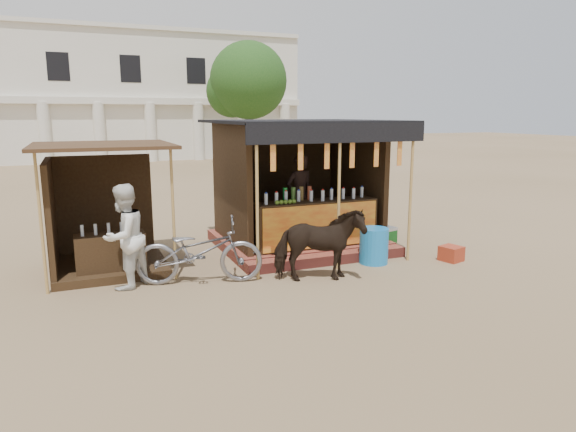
# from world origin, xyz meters

# --- Properties ---
(ground) EXTENTS (120.00, 120.00, 0.00)m
(ground) POSITION_xyz_m (0.00, 0.00, 0.00)
(ground) COLOR #846B4C
(ground) RESTS_ON ground
(main_stall) EXTENTS (3.60, 3.61, 2.78)m
(main_stall) POSITION_xyz_m (1.01, 3.36, 1.03)
(main_stall) COLOR brown
(main_stall) RESTS_ON ground
(secondary_stall) EXTENTS (2.40, 2.40, 2.38)m
(secondary_stall) POSITION_xyz_m (-3.17, 3.24, 0.85)
(secondary_stall) COLOR #332312
(secondary_stall) RESTS_ON ground
(cow) EXTENTS (1.68, 1.08, 1.31)m
(cow) POSITION_xyz_m (0.36, 1.05, 0.65)
(cow) COLOR black
(cow) RESTS_ON ground
(motorbike) EXTENTS (2.29, 1.28, 1.14)m
(motorbike) POSITION_xyz_m (-1.60, 1.75, 0.57)
(motorbike) COLOR gray
(motorbike) RESTS_ON ground
(bystander) EXTENTS (1.09, 1.08, 1.77)m
(bystander) POSITION_xyz_m (-2.81, 2.00, 0.89)
(bystander) COLOR silver
(bystander) RESTS_ON ground
(blue_barrel) EXTENTS (0.66, 0.66, 0.71)m
(blue_barrel) POSITION_xyz_m (1.85, 1.65, 0.35)
(blue_barrel) COLOR #1977C2
(blue_barrel) RESTS_ON ground
(red_crate) EXTENTS (0.47, 0.48, 0.30)m
(red_crate) POSITION_xyz_m (3.38, 1.19, 0.15)
(red_crate) COLOR maroon
(red_crate) RESTS_ON ground
(cooler) EXTENTS (0.73, 0.59, 0.46)m
(cooler) POSITION_xyz_m (2.62, 2.60, 0.23)
(cooler) COLOR #197424
(cooler) RESTS_ON ground
(background_building) EXTENTS (26.00, 7.45, 8.18)m
(background_building) POSITION_xyz_m (-2.00, 29.94, 3.98)
(background_building) COLOR silver
(background_building) RESTS_ON ground
(tree) EXTENTS (4.50, 4.40, 7.00)m
(tree) POSITION_xyz_m (5.81, 22.14, 4.63)
(tree) COLOR #382314
(tree) RESTS_ON ground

